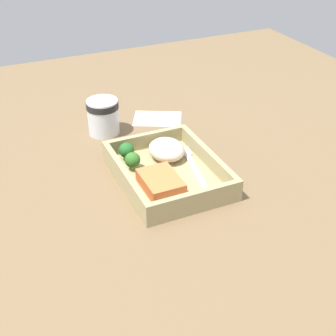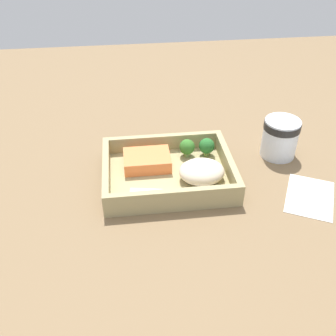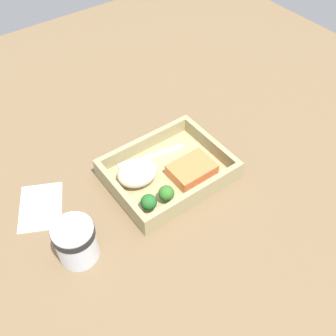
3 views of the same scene
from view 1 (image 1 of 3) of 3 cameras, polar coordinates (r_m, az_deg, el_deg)
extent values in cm
cube|color=brown|center=(95.81, 0.00, -1.86)|extent=(160.00, 160.00, 2.00)
cube|color=tan|center=(94.91, 0.00, -1.06)|extent=(25.04, 19.50, 1.20)
cube|color=tan|center=(97.20, 4.92, 1.29)|extent=(25.04, 1.20, 3.37)
cube|color=tan|center=(90.90, -5.27, -1.19)|extent=(25.04, 1.20, 3.37)
cube|color=tan|center=(84.86, 3.31, -3.88)|extent=(1.20, 17.10, 3.37)
cube|color=tan|center=(103.08, -2.73, 3.37)|extent=(1.20, 17.10, 3.37)
cube|color=orange|center=(89.84, -0.91, -1.78)|extent=(9.29, 6.83, 2.63)
ellipsoid|color=beige|center=(99.19, -0.17, 2.28)|extent=(8.75, 7.50, 3.82)
cylinder|color=#769A57|center=(96.06, -4.31, 0.20)|extent=(1.22, 1.22, 1.36)
sphere|color=#357127|center=(95.23, -4.34, 1.00)|extent=(3.22, 3.22, 3.22)
cylinder|color=#80A550|center=(99.39, -5.03, 1.39)|extent=(1.24, 1.24, 1.39)
sphere|color=#266629|center=(98.57, -5.08, 2.18)|extent=(3.26, 3.26, 3.26)
cube|color=silver|center=(95.36, 3.42, -0.36)|extent=(12.40, 3.30, 0.44)
cube|color=silver|center=(101.76, 2.13, 2.01)|extent=(3.74, 2.77, 0.44)
cylinder|color=white|center=(111.39, -7.90, 6.21)|extent=(7.32, 7.32, 8.34)
cylinder|color=black|center=(110.09, -8.02, 7.61)|extent=(7.54, 7.54, 1.50)
cube|color=white|center=(118.54, -1.29, 6.05)|extent=(12.80, 14.34, 0.24)
camera|label=2|loc=(1.13, 34.78, 25.00)|focal=42.00mm
camera|label=3|loc=(1.06, -38.00, 33.10)|focal=42.00mm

